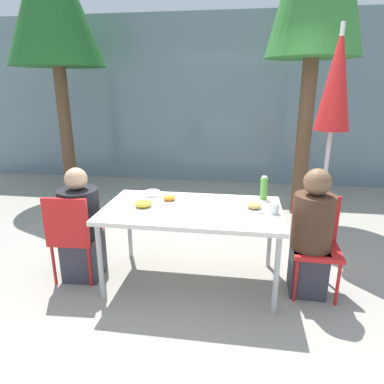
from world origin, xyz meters
TOP-DOWN VIEW (x-y plane):
  - ground_plane at (0.00, 0.00)m, footprint 24.00×24.00m
  - building_facade at (0.00, 3.67)m, footprint 10.00×0.20m
  - dining_table at (0.00, 0.00)m, footprint 1.58×0.89m
  - chair_left at (-1.09, -0.15)m, footprint 0.43×0.43m
  - person_left at (-1.04, -0.07)m, footprint 0.37×0.37m
  - chair_right at (1.09, 0.06)m, footprint 0.41×0.41m
  - person_right at (1.04, -0.02)m, footprint 0.34×0.34m
  - closed_umbrella at (1.32, 0.93)m, footprint 0.36×0.36m
  - plate_0 at (-0.24, 0.14)m, footprint 0.21×0.21m
  - plate_1 at (-0.43, -0.07)m, footprint 0.28×0.28m
  - plate_2 at (0.55, 0.04)m, footprint 0.23×0.23m
  - bottle at (0.64, 0.36)m, footprint 0.07×0.07m
  - drinking_cup at (0.71, -0.03)m, footprint 0.08×0.08m
  - salad_bowl at (-0.44, 0.30)m, footprint 0.15×0.15m

SIDE VIEW (x-z plane):
  - ground_plane at x=0.00m, z-range 0.00..0.00m
  - chair_left at x=-1.09m, z-range 0.07..0.92m
  - chair_right at x=1.09m, z-range 0.07..0.92m
  - person_left at x=-1.04m, z-range -0.04..1.04m
  - person_right at x=1.04m, z-range -0.03..1.11m
  - dining_table at x=0.00m, z-range 0.32..1.05m
  - plate_0 at x=-0.24m, z-range 0.73..0.79m
  - plate_2 at x=0.55m, z-range 0.73..0.79m
  - salad_bowl at x=-0.44m, z-range 0.73..0.78m
  - plate_1 at x=-0.43m, z-range 0.72..0.80m
  - drinking_cup at x=0.71m, z-range 0.73..0.82m
  - bottle at x=0.64m, z-range 0.73..0.95m
  - building_facade at x=0.00m, z-range 0.00..3.00m
  - closed_umbrella at x=1.32m, z-range 0.56..2.92m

